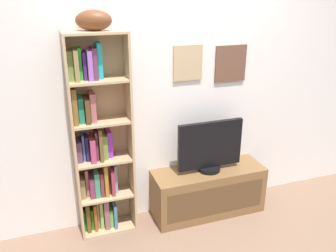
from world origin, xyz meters
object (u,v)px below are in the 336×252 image
Objects in this scene: football at (94,20)px; tv_stand at (208,191)px; television at (210,147)px; bookshelf at (98,146)px.

football is 1.94m from tv_stand.
tv_stand is at bearing -90.00° from television.
television is at bearing -5.28° from bookshelf.
bookshelf reaches higher than tv_stand.
tv_stand is (1.00, -0.07, -1.67)m from football.
bookshelf is 1.65× the size of tv_stand.
television is (-0.00, 0.00, 0.48)m from tv_stand.
bookshelf is at bearing 174.72° from television.
television reaches higher than tv_stand.
television is at bearing 90.00° from tv_stand.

